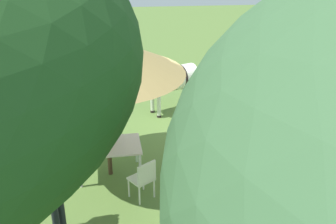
# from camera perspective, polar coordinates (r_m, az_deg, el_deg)

# --- Properties ---
(ground_plane) EXTENTS (36.00, 36.00, 0.00)m
(ground_plane) POSITION_cam_1_polar(r_m,az_deg,el_deg) (11.09, 3.64, -3.31)
(ground_plane) COLOR #547234
(shade_umbrella) EXTENTS (3.35, 3.35, 3.19)m
(shade_umbrella) POSITION_cam_1_polar(r_m,az_deg,el_deg) (8.42, -9.00, 7.69)
(shade_umbrella) COLOR #493323
(shade_umbrella) RESTS_ON ground_plane
(patio_dining_table) EXTENTS (1.46, 1.03, 0.74)m
(patio_dining_table) POSITION_cam_1_polar(r_m,az_deg,el_deg) (9.27, -8.12, -4.97)
(patio_dining_table) COLOR silver
(patio_dining_table) RESTS_ON ground_plane
(patio_chair_near_lawn) EXTENTS (0.61, 0.61, 0.90)m
(patio_chair_near_lawn) POSITION_cam_1_polar(r_m,az_deg,el_deg) (10.21, -12.62, -3.26)
(patio_chair_near_lawn) COLOR silver
(patio_chair_near_lawn) RESTS_ON ground_plane
(patio_chair_near_hut) EXTENTS (0.60, 0.60, 0.90)m
(patio_chair_near_hut) POSITION_cam_1_polar(r_m,az_deg,el_deg) (8.47, -3.36, -8.98)
(patio_chair_near_hut) COLOR silver
(patio_chair_near_hut) RESTS_ON ground_plane
(guest_beside_umbrella) EXTENTS (0.47, 0.49, 1.72)m
(guest_beside_umbrella) POSITION_cam_1_polar(r_m,az_deg,el_deg) (7.63, -15.38, -9.54)
(guest_beside_umbrella) COLOR black
(guest_beside_umbrella) RESTS_ON ground_plane
(guest_behind_table) EXTENTS (0.50, 0.38, 1.57)m
(guest_behind_table) POSITION_cam_1_polar(r_m,az_deg,el_deg) (10.41, -16.20, -0.48)
(guest_behind_table) COLOR black
(guest_behind_table) RESTS_ON ground_plane
(standing_watcher) EXTENTS (0.44, 0.52, 1.72)m
(standing_watcher) POSITION_cam_1_polar(r_m,az_deg,el_deg) (12.75, 12.35, 5.12)
(standing_watcher) COLOR black
(standing_watcher) RESTS_ON ground_plane
(striped_lounge_chair) EXTENTS (0.92, 0.77, 0.67)m
(striped_lounge_chair) POSITION_cam_1_polar(r_m,az_deg,el_deg) (11.48, 9.21, -1.10)
(striped_lounge_chair) COLOR #CA4F3F
(striped_lounge_chair) RESTS_ON ground_plane
(zebra_nearest_camera) EXTENTS (1.14, 2.06, 1.48)m
(zebra_nearest_camera) POSITION_cam_1_polar(r_m,az_deg,el_deg) (9.20, 9.37, -3.29)
(zebra_nearest_camera) COLOR silver
(zebra_nearest_camera) RESTS_ON ground_plane
(zebra_by_umbrella) EXTENTS (1.98, 1.28, 1.54)m
(zebra_by_umbrella) POSITION_cam_1_polar(r_m,az_deg,el_deg) (12.11, 0.34, 4.47)
(zebra_by_umbrella) COLOR silver
(zebra_by_umbrella) RESTS_ON ground_plane
(zebra_toward_hut) EXTENTS (0.64, 2.27, 1.56)m
(zebra_toward_hut) POSITION_cam_1_polar(r_m,az_deg,el_deg) (10.94, 20.42, 0.59)
(zebra_toward_hut) COLOR silver
(zebra_toward_hut) RESTS_ON ground_plane
(brick_patio_kerb) EXTENTS (2.17, 2.30, 0.08)m
(brick_patio_kerb) POSITION_cam_1_polar(r_m,az_deg,el_deg) (15.31, -15.79, 4.15)
(brick_patio_kerb) COLOR #934B47
(brick_patio_kerb) RESTS_ON ground_plane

